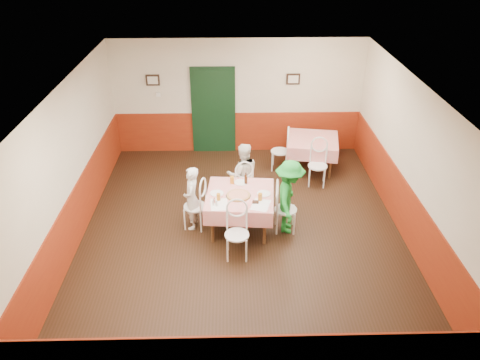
{
  "coord_description": "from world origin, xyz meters",
  "views": [
    {
      "loc": [
        -0.22,
        -7.27,
        5.21
      ],
      "look_at": [
        -0.04,
        0.06,
        1.05
      ],
      "focal_mm": 35.0,
      "sensor_mm": 36.0,
      "label": 1
    }
  ],
  "objects_px": {
    "main_table": "(240,211)",
    "second_table": "(312,154)",
    "chair_second_b": "(318,166)",
    "chair_near": "(237,235)",
    "pizza": "(238,195)",
    "glass_a": "(218,197)",
    "glass_b": "(260,197)",
    "beer_bottle": "(246,179)",
    "diner_far": "(243,174)",
    "glass_c": "(232,180)",
    "chair_far": "(243,185)",
    "diner_right": "(289,197)",
    "chair_right": "(286,209)",
    "chair_second_a": "(280,151)",
    "wallet": "(256,202)",
    "diner_left": "(192,198)",
    "chair_left": "(195,206)"
  },
  "relations": [
    {
      "from": "chair_right",
      "to": "wallet",
      "type": "bearing_deg",
      "value": 115.38
    },
    {
      "from": "wallet",
      "to": "beer_bottle",
      "type": "bearing_deg",
      "value": 107.49
    },
    {
      "from": "main_table",
      "to": "second_table",
      "type": "distance_m",
      "value": 2.95
    },
    {
      "from": "glass_a",
      "to": "diner_right",
      "type": "bearing_deg",
      "value": 5.84
    },
    {
      "from": "glass_a",
      "to": "diner_right",
      "type": "xyz_separation_m",
      "value": [
        1.29,
        0.13,
        -0.1
      ]
    },
    {
      "from": "glass_a",
      "to": "glass_b",
      "type": "distance_m",
      "value": 0.75
    },
    {
      "from": "main_table",
      "to": "glass_a",
      "type": "distance_m",
      "value": 0.63
    },
    {
      "from": "glass_a",
      "to": "diner_right",
      "type": "relative_size",
      "value": 0.09
    },
    {
      "from": "glass_a",
      "to": "diner_far",
      "type": "relative_size",
      "value": 0.1
    },
    {
      "from": "diner_far",
      "to": "main_table",
      "type": "bearing_deg",
      "value": 76.95
    },
    {
      "from": "diner_left",
      "to": "diner_far",
      "type": "height_order",
      "value": "diner_far"
    },
    {
      "from": "main_table",
      "to": "glass_b",
      "type": "xyz_separation_m",
      "value": [
        0.35,
        -0.23,
        0.45
      ]
    },
    {
      "from": "main_table",
      "to": "diner_left",
      "type": "height_order",
      "value": "diner_left"
    },
    {
      "from": "chair_near",
      "to": "pizza",
      "type": "bearing_deg",
      "value": 88.12
    },
    {
      "from": "chair_left",
      "to": "chair_right",
      "type": "distance_m",
      "value": 1.7
    },
    {
      "from": "glass_a",
      "to": "chair_far",
      "type": "bearing_deg",
      "value": 66.29
    },
    {
      "from": "main_table",
      "to": "glass_c",
      "type": "relative_size",
      "value": 8.47
    },
    {
      "from": "main_table",
      "to": "wallet",
      "type": "xyz_separation_m",
      "value": [
        0.27,
        -0.31,
        0.4
      ]
    },
    {
      "from": "second_table",
      "to": "glass_a",
      "type": "bearing_deg",
      "value": -129.35
    },
    {
      "from": "main_table",
      "to": "second_table",
      "type": "xyz_separation_m",
      "value": [
        1.73,
        2.38,
        0.0
      ]
    },
    {
      "from": "chair_near",
      "to": "chair_second_a",
      "type": "relative_size",
      "value": 1.0
    },
    {
      "from": "chair_right",
      "to": "diner_left",
      "type": "relative_size",
      "value": 0.72
    },
    {
      "from": "second_table",
      "to": "diner_left",
      "type": "relative_size",
      "value": 0.89
    },
    {
      "from": "main_table",
      "to": "chair_far",
      "type": "relative_size",
      "value": 1.36
    },
    {
      "from": "glass_b",
      "to": "glass_c",
      "type": "bearing_deg",
      "value": 128.63
    },
    {
      "from": "second_table",
      "to": "chair_second_b",
      "type": "xyz_separation_m",
      "value": [
        0.0,
        -0.75,
        0.08
      ]
    },
    {
      "from": "chair_right",
      "to": "chair_second_a",
      "type": "relative_size",
      "value": 1.0
    },
    {
      "from": "glass_b",
      "to": "glass_c",
      "type": "xyz_separation_m",
      "value": [
        -0.5,
        0.62,
        0.0
      ]
    },
    {
      "from": "main_table",
      "to": "chair_second_b",
      "type": "height_order",
      "value": "chair_second_b"
    },
    {
      "from": "glass_a",
      "to": "diner_far",
      "type": "bearing_deg",
      "value": 67.06
    },
    {
      "from": "second_table",
      "to": "glass_b",
      "type": "xyz_separation_m",
      "value": [
        -1.38,
        -2.61,
        0.45
      ]
    },
    {
      "from": "main_table",
      "to": "glass_c",
      "type": "xyz_separation_m",
      "value": [
        -0.14,
        0.39,
        0.46
      ]
    },
    {
      "from": "diner_right",
      "to": "chair_left",
      "type": "bearing_deg",
      "value": 93.63
    },
    {
      "from": "chair_left",
      "to": "wallet",
      "type": "height_order",
      "value": "chair_left"
    },
    {
      "from": "beer_bottle",
      "to": "diner_far",
      "type": "xyz_separation_m",
      "value": [
        -0.04,
        0.53,
        -0.2
      ]
    },
    {
      "from": "glass_a",
      "to": "glass_c",
      "type": "distance_m",
      "value": 0.65
    },
    {
      "from": "diner_left",
      "to": "diner_right",
      "type": "xyz_separation_m",
      "value": [
        1.79,
        -0.16,
        0.09
      ]
    },
    {
      "from": "chair_second_b",
      "to": "beer_bottle",
      "type": "relative_size",
      "value": 4.17
    },
    {
      "from": "glass_a",
      "to": "diner_left",
      "type": "bearing_deg",
      "value": 150.4
    },
    {
      "from": "chair_far",
      "to": "glass_b",
      "type": "distance_m",
      "value": 1.18
    },
    {
      "from": "second_table",
      "to": "glass_b",
      "type": "height_order",
      "value": "glass_b"
    },
    {
      "from": "second_table",
      "to": "chair_near",
      "type": "xyz_separation_m",
      "value": [
        -1.81,
        -3.23,
        0.08
      ]
    },
    {
      "from": "beer_bottle",
      "to": "second_table",
      "type": "bearing_deg",
      "value": 51.32
    },
    {
      "from": "chair_left",
      "to": "chair_second_b",
      "type": "xyz_separation_m",
      "value": [
        2.58,
        1.56,
        0.0
      ]
    },
    {
      "from": "pizza",
      "to": "glass_c",
      "type": "bearing_deg",
      "value": 103.35
    },
    {
      "from": "beer_bottle",
      "to": "diner_right",
      "type": "height_order",
      "value": "diner_right"
    },
    {
      "from": "chair_right",
      "to": "chair_far",
      "type": "bearing_deg",
      "value": 43.26
    },
    {
      "from": "chair_left",
      "to": "glass_b",
      "type": "bearing_deg",
      "value": 90.61
    },
    {
      "from": "pizza",
      "to": "glass_c",
      "type": "xyz_separation_m",
      "value": [
        -0.11,
        0.46,
        0.06
      ]
    },
    {
      "from": "chair_second_b",
      "to": "chair_near",
      "type": "bearing_deg",
      "value": -116.0
    }
  ]
}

